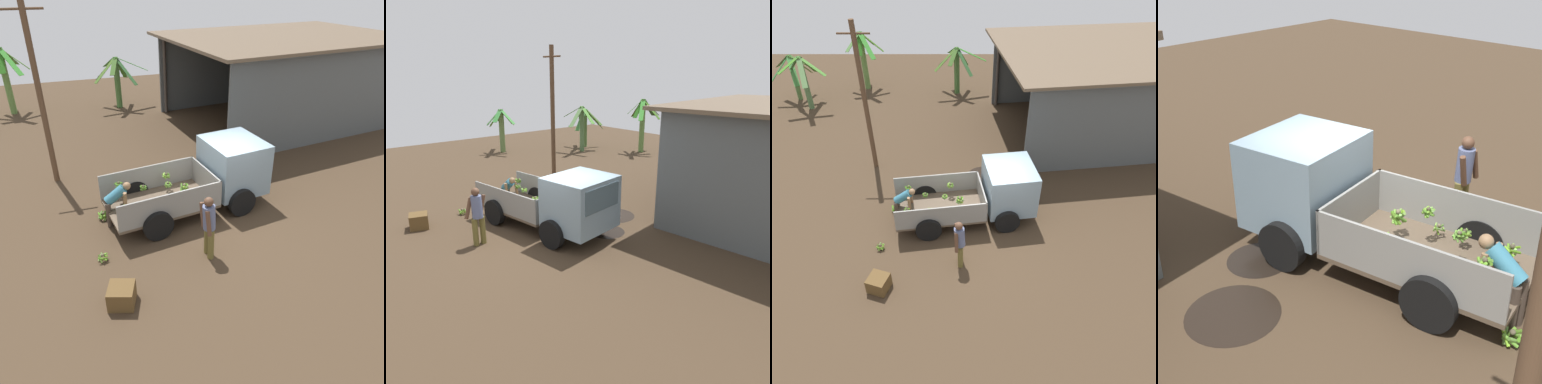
% 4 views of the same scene
% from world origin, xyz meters
% --- Properties ---
extents(ground, '(36.00, 36.00, 0.00)m').
position_xyz_m(ground, '(0.00, 0.00, 0.00)').
color(ground, '#423122').
extents(mud_patch_0, '(1.41, 1.41, 0.01)m').
position_xyz_m(mud_patch_0, '(-0.09, 2.78, 0.00)').
color(mud_patch_0, black).
rests_on(mud_patch_0, ground).
extents(mud_patch_1, '(1.10, 1.10, 0.01)m').
position_xyz_m(mud_patch_1, '(0.74, 1.62, 0.00)').
color(mud_patch_1, black).
rests_on(mud_patch_1, ground).
extents(cargo_truck, '(4.95, 2.62, 1.97)m').
position_xyz_m(cargo_truck, '(0.18, 0.52, 1.04)').
color(cargo_truck, brown).
rests_on(cargo_truck, ground).
extents(utility_pole, '(1.13, 0.18, 5.84)m').
position_xyz_m(utility_pole, '(-4.66, 3.56, 2.99)').
color(utility_pole, brown).
rests_on(utility_pole, ground).
extents(person_foreground_visitor, '(0.35, 0.69, 1.72)m').
position_xyz_m(person_foreground_visitor, '(-1.05, -1.85, 0.95)').
color(person_foreground_visitor, brown).
rests_on(person_foreground_visitor, ground).
extents(person_worker_loading, '(0.77, 0.56, 1.28)m').
position_xyz_m(person_worker_loading, '(-3.03, 0.29, 0.76)').
color(person_worker_loading, '#40342B').
rests_on(person_worker_loading, ground).
extents(banana_bunch_on_ground_0, '(0.33, 0.32, 0.24)m').
position_xyz_m(banana_bunch_on_ground_0, '(-3.39, 0.62, 0.13)').
color(banana_bunch_on_ground_0, brown).
rests_on(banana_bunch_on_ground_0, ground).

